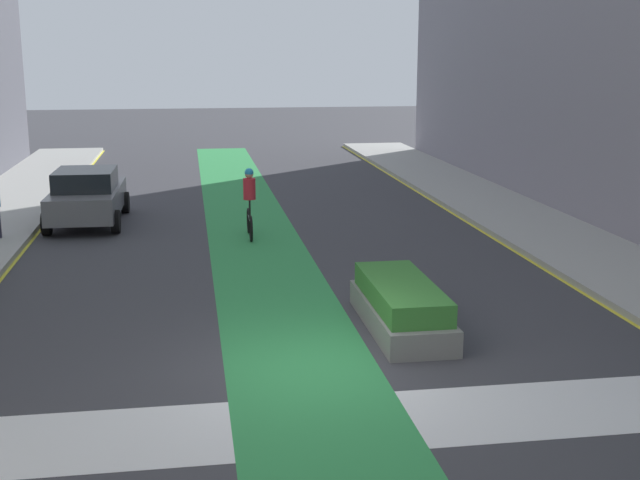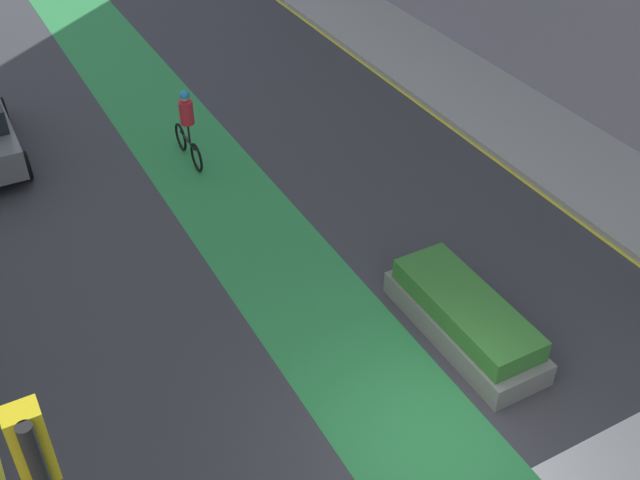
% 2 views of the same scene
% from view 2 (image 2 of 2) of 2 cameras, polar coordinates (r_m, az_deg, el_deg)
% --- Properties ---
extents(ground_plane, '(120.00, 120.00, 0.00)m').
position_cam_2_polar(ground_plane, '(12.52, 8.36, -14.24)').
color(ground_plane, '#38383D').
extents(bike_lane_paint, '(2.40, 60.00, 0.01)m').
position_cam_2_polar(bike_lane_paint, '(12.41, 7.42, -14.68)').
color(bike_lane_paint, '#2D8C47').
rests_on(bike_lane_paint, ground_plane).
extents(cyclist_in_lane, '(0.32, 1.73, 1.86)m').
position_cam_2_polar(cyclist_in_lane, '(18.26, -9.65, 8.26)').
color(cyclist_in_lane, black).
rests_on(cyclist_in_lane, ground_plane).
extents(median_planter, '(1.20, 3.33, 0.85)m').
position_cam_2_polar(median_planter, '(13.87, 10.49, -5.61)').
color(median_planter, slate).
rests_on(median_planter, ground_plane).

